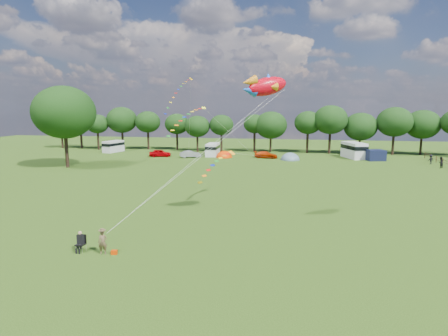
% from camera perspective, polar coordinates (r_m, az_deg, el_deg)
% --- Properties ---
extents(ground_plane, '(180.00, 180.00, 0.00)m').
position_cam_1_polar(ground_plane, '(29.79, -2.83, -10.08)').
color(ground_plane, '#17320B').
rests_on(ground_plane, ground).
extents(tree_line, '(102.98, 10.98, 10.27)m').
position_cam_1_polar(tree_line, '(82.42, 9.66, 6.69)').
color(tree_line, black).
rests_on(tree_line, ground).
extents(big_tree, '(10.00, 10.00, 13.28)m').
position_cam_1_polar(big_tree, '(66.31, -23.20, 7.80)').
color(big_tree, black).
rests_on(big_tree, ground).
extents(car_a, '(4.72, 2.85, 1.47)m').
position_cam_1_polar(car_a, '(76.24, -9.71, 2.26)').
color(car_a, '#B00005').
rests_on(car_a, ground).
extents(car_b, '(4.10, 2.92, 1.36)m').
position_cam_1_polar(car_b, '(74.28, -5.15, 2.13)').
color(car_b, gray).
rests_on(car_b, ground).
extents(car_c, '(4.58, 2.44, 1.31)m').
position_cam_1_polar(car_c, '(73.65, 6.40, 2.03)').
color(car_c, '#A82400').
rests_on(car_c, ground).
extents(campervan_a, '(3.21, 5.45, 2.50)m').
position_cam_1_polar(campervan_a, '(86.46, -16.50, 3.23)').
color(campervan_a, silver).
rests_on(campervan_a, ground).
extents(campervan_b, '(2.40, 5.29, 2.55)m').
position_cam_1_polar(campervan_b, '(76.50, -1.74, 2.89)').
color(campervan_b, silver).
rests_on(campervan_b, ground).
extents(campervan_d, '(4.48, 6.79, 3.07)m').
position_cam_1_polar(campervan_d, '(77.31, 19.19, 2.66)').
color(campervan_d, silver).
rests_on(campervan_d, ground).
extents(tent_orange, '(3.25, 3.55, 2.54)m').
position_cam_1_polar(tent_orange, '(74.21, 0.02, 1.65)').
color(tent_orange, '#DE3200').
rests_on(tent_orange, ground).
extents(tent_greyblue, '(3.62, 3.97, 2.70)m').
position_cam_1_polar(tent_greyblue, '(71.78, 10.04, 1.24)').
color(tent_greyblue, slate).
rests_on(tent_greyblue, ground).
extents(awning_navy, '(3.76, 3.33, 2.00)m').
position_cam_1_polar(awning_navy, '(75.28, 22.03, 1.83)').
color(awning_navy, black).
rests_on(awning_navy, ground).
extents(kite_flyer, '(0.69, 0.54, 1.65)m').
position_cam_1_polar(kite_flyer, '(27.06, -18.00, -10.72)').
color(kite_flyer, brown).
rests_on(kite_flyer, ground).
extents(camp_chair, '(0.61, 0.60, 1.47)m').
position_cam_1_polar(camp_chair, '(27.99, -20.99, -10.09)').
color(camp_chair, '#99999E').
rests_on(camp_chair, ground).
extents(kite_bag, '(0.45, 0.34, 0.28)m').
position_cam_1_polar(kite_bag, '(27.01, -16.38, -12.23)').
color(kite_bag, '#CC3100').
rests_on(kite_bag, ground).
extents(fish_kite, '(4.03, 3.02, 2.18)m').
position_cam_1_polar(fish_kite, '(30.41, 6.09, 12.28)').
color(fish_kite, '#BE0312').
rests_on(fish_kite, ground).
extents(streamer_kite_a, '(3.20, 5.56, 5.74)m').
position_cam_1_polar(streamer_kite_a, '(59.99, -6.66, 11.74)').
color(streamer_kite_a, '#E69D03').
rests_on(streamer_kite_a, ground).
extents(streamer_kite_b, '(4.23, 4.54, 3.77)m').
position_cam_1_polar(streamer_kite_b, '(49.55, -5.30, 7.85)').
color(streamer_kite_b, yellow).
rests_on(streamer_kite_b, ground).
extents(streamer_kite_c, '(3.15, 5.07, 2.84)m').
position_cam_1_polar(streamer_kite_c, '(39.54, -0.71, 0.97)').
color(streamer_kite_c, '#FF9E13').
rests_on(streamer_kite_c, ground).
extents(walker_a, '(1.07, 1.02, 1.89)m').
position_cam_1_polar(walker_a, '(70.46, 30.11, 0.74)').
color(walker_a, black).
rests_on(walker_a, ground).
extents(walker_b, '(1.21, 0.91, 1.69)m').
position_cam_1_polar(walker_b, '(74.51, 28.98, 1.15)').
color(walker_b, black).
rests_on(walker_b, ground).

